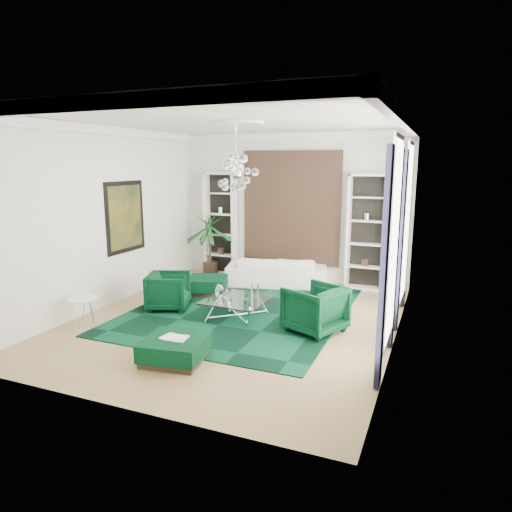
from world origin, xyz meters
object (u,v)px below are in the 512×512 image
at_px(palm, 210,235).
at_px(ottoman_side, 207,285).
at_px(coffee_table, 237,309).
at_px(side_table, 84,312).
at_px(sofa, 277,271).
at_px(armchair_left, 169,291).
at_px(armchair_right, 315,309).
at_px(ottoman_front, 175,349).

bearing_deg(palm, ottoman_side, -64.33).
distance_m(ottoman_side, palm, 2.03).
xyz_separation_m(coffee_table, side_table, (-2.54, -1.47, 0.06)).
bearing_deg(coffee_table, palm, 126.20).
height_order(coffee_table, ottoman_side, coffee_table).
xyz_separation_m(sofa, palm, (-2.07, 0.34, 0.75)).
bearing_deg(armchair_left, coffee_table, -111.63).
height_order(armchair_right, coffee_table, armchair_right).
distance_m(armchair_right, side_table, 4.37).
bearing_deg(sofa, armchair_right, 106.89).
distance_m(armchair_left, palm, 3.14).
bearing_deg(ottoman_front, armchair_left, 125.02).
height_order(armchair_left, armchair_right, armchair_right).
height_order(ottoman_front, side_table, side_table).
relative_size(armchair_right, palm, 0.43).
bearing_deg(palm, armchair_right, -39.31).
height_order(armchair_left, palm, palm).
xyz_separation_m(armchair_right, ottoman_front, (-1.68, -2.06, -0.25)).
relative_size(sofa, ottoman_side, 2.86).
bearing_deg(coffee_table, armchair_left, 179.24).
relative_size(sofa, coffee_table, 2.09).
bearing_deg(sofa, ottoman_front, 75.51).
height_order(sofa, coffee_table, sofa).
distance_m(armchair_right, ottoman_side, 3.38).
bearing_deg(ottoman_side, ottoman_front, -69.27).
bearing_deg(coffee_table, armchair_right, -3.80).
distance_m(ottoman_side, ottoman_front, 3.79).
bearing_deg(side_table, sofa, 59.83).
distance_m(coffee_table, ottoman_front, 2.17).
relative_size(sofa, side_table, 4.59).
xyz_separation_m(ottoman_side, side_table, (-1.12, -2.85, 0.07)).
distance_m(armchair_right, coffee_table, 1.63).
bearing_deg(coffee_table, ottoman_front, -92.07).
height_order(ottoman_side, ottoman_front, ottoman_side).
distance_m(armchair_left, ottoman_side, 1.38).
relative_size(armchair_left, ottoman_side, 0.98).
bearing_deg(coffee_table, side_table, -149.94).
height_order(ottoman_side, side_table, side_table).
xyz_separation_m(armchair_left, palm, (-0.60, 2.99, 0.72)).
distance_m(ottoman_side, side_table, 3.06).
bearing_deg(armchair_left, ottoman_front, -165.84).
bearing_deg(palm, coffee_table, -53.80).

